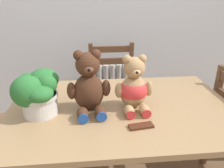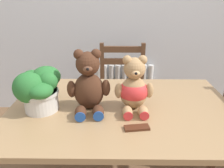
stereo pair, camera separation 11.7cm
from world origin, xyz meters
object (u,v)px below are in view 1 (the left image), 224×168
object	(u,v)px
teddy_bear_right	(134,87)
chocolate_bar	(141,126)
teddy_bear_left	(89,86)
wooden_chair_behind	(113,88)
potted_plant	(37,91)

from	to	relation	value
teddy_bear_right	chocolate_bar	xyz separation A→B (m)	(0.00, -0.20, -0.11)
teddy_bear_left	wooden_chair_behind	bearing A→B (deg)	-109.58
teddy_bear_left	teddy_bear_right	size ratio (longest dim) A/B	1.11
teddy_bear_left	teddy_bear_right	world-z (taller)	teddy_bear_left
wooden_chair_behind	teddy_bear_right	xyz separation A→B (m)	(0.03, -0.88, 0.39)
chocolate_bar	teddy_bear_right	bearing A→B (deg)	90.56
wooden_chair_behind	potted_plant	distance (m)	1.09
potted_plant	teddy_bear_right	bearing A→B (deg)	2.41
wooden_chair_behind	potted_plant	bearing A→B (deg)	61.83
potted_plant	chocolate_bar	size ratio (longest dim) A/B	2.09
teddy_bear_left	potted_plant	bearing A→B (deg)	-2.18
teddy_bear_left	chocolate_bar	xyz separation A→B (m)	(0.25, -0.20, -0.14)
teddy_bear_right	chocolate_bar	bearing A→B (deg)	88.35
wooden_chair_behind	teddy_bear_left	world-z (taller)	teddy_bear_left
teddy_bear_left	potted_plant	size ratio (longest dim) A/B	1.33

